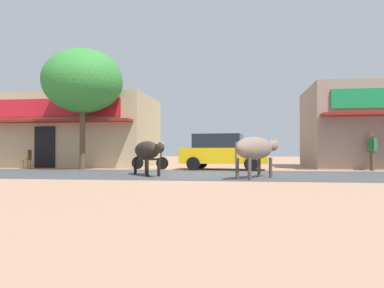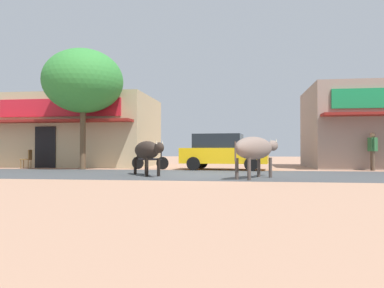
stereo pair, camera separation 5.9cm
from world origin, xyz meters
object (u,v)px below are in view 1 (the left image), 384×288
Objects in this scene: cafe_chair_near_tree at (27,158)px; pedestrian_by_shop at (372,148)px; cow_far_dark at (256,149)px; cow_near_brown at (147,151)px; parked_hatchback_car at (223,151)px; roadside_tree at (83,81)px; parked_motorcycle at (150,159)px.

pedestrian_by_shop is at bearing 1.48° from cafe_chair_near_tree.
cafe_chair_near_tree is at bearing -178.52° from pedestrian_by_shop.
cow_far_dark is 11.95m from cafe_chair_near_tree.
cow_near_brown is 1.44× the size of pedestrian_by_shop.
parked_hatchback_car reaches higher than cow_far_dark.
pedestrian_by_shop is 1.83× the size of cafe_chair_near_tree.
parked_motorcycle is at bearing 9.29° from roadside_tree.
cafe_chair_near_tree is (-9.53, -0.23, -0.33)m from parked_hatchback_car.
cow_far_dark reaches higher than cafe_chair_near_tree.
parked_hatchback_car is at bearing 60.32° from cow_near_brown.
parked_motorcycle is 6.14m from cafe_chair_near_tree.
pedestrian_by_shop is at bearing 1.62° from parked_hatchback_car.
roadside_tree is 1.39× the size of parked_hatchback_car.
parked_hatchback_car is at bearing 1.09° from parked_motorcycle.
pedestrian_by_shop reaches higher than parked_motorcycle.
roadside_tree is at bearing 137.73° from cow_near_brown.
parked_motorcycle is (3.14, 0.51, -3.68)m from roadside_tree.
roadside_tree is 6.14× the size of cafe_chair_near_tree.
cafe_chair_near_tree is (-7.09, 4.06, -0.37)m from cow_near_brown.
cow_far_dark reaches higher than cow_near_brown.
cow_near_brown is at bearing -119.68° from parked_hatchback_car.
cow_far_dark is at bearing -13.65° from cow_near_brown.
parked_hatchback_car reaches higher than parked_motorcycle.
roadside_tree is at bearing -170.71° from parked_motorcycle.
parked_motorcycle reaches higher than cafe_chair_near_tree.
pedestrian_by_shop is at bearing 26.35° from cow_near_brown.
parked_motorcycle is at bearing -178.56° from pedestrian_by_shop.
roadside_tree is 9.66m from cow_far_dark.
parked_hatchback_car reaches higher than cow_near_brown.
parked_hatchback_car is 4.42× the size of cafe_chair_near_tree.
pedestrian_by_shop is (6.60, 0.19, 0.15)m from parked_hatchback_car.
parked_motorcycle is 7.00m from cow_far_dark.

